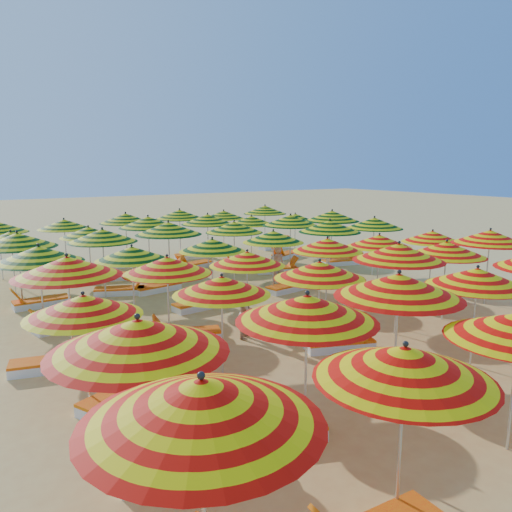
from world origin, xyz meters
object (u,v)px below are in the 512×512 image
lounger_25 (285,255)px  umbrella_16 (446,249)px  umbrella_46 (224,215)px  umbrella_22 (379,241)px  lounger_23 (194,265)px  lounger_27 (118,264)px  lounger_17 (121,290)px  umbrella_26 (212,245)px  lounger_8 (123,395)px  umbrella_43 (64,224)px  lounger_11 (186,335)px  lounger_9 (341,343)px  lounger_19 (278,269)px  lounger_6 (271,431)px  umbrella_15 (399,252)px  lounger_14 (201,304)px  lounger_22 (165,270)px  umbrella_12 (83,306)px  umbrella_35 (332,216)px  umbrella_18 (67,267)px  umbrella_6 (138,336)px  lounger_16 (40,302)px  lounger_5 (181,472)px  umbrella_45 (180,214)px  umbrella_47 (265,210)px  umbrella_8 (399,286)px  lounger_24 (241,261)px  umbrella_20 (247,259)px  umbrella_17 (490,237)px  umbrella_44 (126,218)px  lounger_20 (341,261)px  lounger_18 (159,287)px  umbrella_24 (39,254)px  umbrella_36 (11,237)px  umbrella_29 (374,223)px  umbrella_33 (234,227)px  umbrella_25 (132,253)px  lounger_12 (361,296)px  lounger_28 (194,255)px  umbrella_0 (202,402)px  umbrella_13 (222,286)px  umbrella_34 (291,220)px  umbrella_28 (330,226)px  umbrella_32 (168,228)px  umbrella_38 (148,222)px  lounger_15 (288,287)px  umbrella_39 (208,219)px  lounger_26 (51,269)px  lounger_21 (103,277)px  lounger_10 (53,363)px  umbrella_31 (102,236)px  umbrella_30 (17,240)px  umbrella_40 (251,220)px  umbrella_9 (477,277)px

lounger_25 → umbrella_16: bearing=57.7°
umbrella_46 → lounger_25: umbrella_46 is taller
umbrella_22 → lounger_23: bearing=109.9°
lounger_27 → lounger_17: bearing=-94.0°
umbrella_26 → lounger_8: size_ratio=1.25×
umbrella_43 → lounger_11: umbrella_43 is taller
lounger_9 → lounger_19: size_ratio=1.00×
lounger_6 → umbrella_15: bearing=-136.2°
lounger_14 → lounger_22: 5.51m
umbrella_12 → umbrella_35: 14.87m
umbrella_15 → umbrella_18: (-7.74, 2.76, 0.01)m
umbrella_6 → lounger_16: size_ratio=1.47×
umbrella_43 → lounger_5: (-1.99, -15.76, -1.90)m
umbrella_45 → umbrella_47: bearing=0.6°
umbrella_8 → lounger_24: bearing=71.0°
umbrella_20 → umbrella_17: bearing=-16.2°
umbrella_44 → lounger_20: (8.28, -5.08, -2.01)m
umbrella_15 → lounger_24: (1.54, 10.45, -2.09)m
umbrella_6 → umbrella_17: size_ratio=0.96×
umbrella_26 → lounger_18: umbrella_26 is taller
umbrella_24 → umbrella_36: size_ratio=1.02×
umbrella_29 → umbrella_33: 5.75m
umbrella_25 → lounger_12: bearing=-17.4°
umbrella_33 → lounger_28: (0.70, 5.07, -1.95)m
umbrella_6 → lounger_27: umbrella_6 is taller
umbrella_0 → umbrella_13: umbrella_0 is taller
umbrella_35 → umbrella_34: bearing=-178.9°
umbrella_47 → umbrella_0: bearing=-125.8°
umbrella_46 → lounger_8: (-9.63, -13.04, -1.87)m
umbrella_35 → lounger_16: size_ratio=1.63×
umbrella_28 → lounger_18: umbrella_28 is taller
umbrella_28 → lounger_17: 8.02m
umbrella_32 → lounger_28: (3.44, 5.04, -2.09)m
umbrella_15 → umbrella_18: 8.22m
umbrella_38 → lounger_28: size_ratio=1.54×
umbrella_43 → lounger_15: (5.95, -7.74, -1.90)m
umbrella_39 → lounger_11: size_ratio=1.43×
lounger_18 → lounger_26: size_ratio=1.02×
lounger_21 → lounger_17: bearing=105.0°
umbrella_18 → lounger_18: size_ratio=1.71×
lounger_10 → umbrella_31: bearing=76.9°
umbrella_30 → lounger_23: size_ratio=1.50×
umbrella_33 → lounger_21: (-4.41, 2.74, -1.95)m
umbrella_40 → lounger_15: umbrella_40 is taller
umbrella_47 → umbrella_30: bearing=-158.0°
lounger_9 → lounger_22: size_ratio=1.02×
umbrella_47 → lounger_15: size_ratio=1.69×
umbrella_9 → lounger_11: umbrella_9 is taller
umbrella_9 → umbrella_17: size_ratio=1.01×
umbrella_33 → umbrella_35: umbrella_35 is taller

